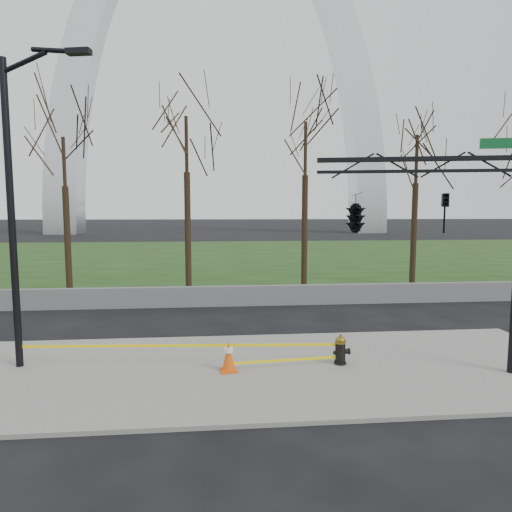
{
  "coord_description": "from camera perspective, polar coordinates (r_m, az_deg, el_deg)",
  "views": [
    {
      "loc": [
        -0.86,
        -10.9,
        4.18
      ],
      "look_at": [
        0.33,
        2.0,
        2.85
      ],
      "focal_mm": 30.12,
      "sensor_mm": 36.0,
      "label": 1
    }
  ],
  "objects": [
    {
      "name": "ground",
      "position": [
        11.71,
        -0.73,
        -15.07
      ],
      "size": [
        500.0,
        500.0,
        0.0
      ],
      "primitive_type": "plane",
      "color": "black",
      "rests_on": "ground"
    },
    {
      "name": "sidewalk",
      "position": [
        11.69,
        -0.73,
        -14.84
      ],
      "size": [
        18.0,
        6.0,
        0.1
      ],
      "primitive_type": "cube",
      "color": "gray",
      "rests_on": "ground"
    },
    {
      "name": "grass_strip",
      "position": [
        41.12,
        -4.02,
        0.03
      ],
      "size": [
        120.0,
        40.0,
        0.06
      ],
      "primitive_type": "cube",
      "color": "#1E3413",
      "rests_on": "ground"
    },
    {
      "name": "guardrail",
      "position": [
        19.29,
        -2.61,
        -5.31
      ],
      "size": [
        60.0,
        0.3,
        0.9
      ],
      "primitive_type": "cube",
      "color": "#59595B",
      "rests_on": "ground"
    },
    {
      "name": "gateway_arch",
      "position": [
        90.46,
        -4.86,
        24.06
      ],
      "size": [
        66.0,
        6.0,
        65.0
      ],
      "primitive_type": null,
      "color": "silver",
      "rests_on": "ground"
    },
    {
      "name": "tree_row",
      "position": [
        24.22,
        13.74,
        7.42
      ],
      "size": [
        59.95,
        4.0,
        9.83
      ],
      "color": "black",
      "rests_on": "ground"
    },
    {
      "name": "fire_hydrant",
      "position": [
        12.05,
        11.19,
        -12.18
      ],
      "size": [
        0.49,
        0.33,
        0.81
      ],
      "rotation": [
        0.0,
        0.0,
        0.01
      ],
      "color": "black",
      "rests_on": "sidewalk"
    },
    {
      "name": "traffic_cone",
      "position": [
        11.33,
        -3.67,
        -13.12
      ],
      "size": [
        0.47,
        0.47,
        0.8
      ],
      "rotation": [
        0.0,
        0.0,
        0.15
      ],
      "color": "#E5500C",
      "rests_on": "sidewalk"
    },
    {
      "name": "street_light",
      "position": [
        12.6,
        -29.03,
        7.47
      ],
      "size": [
        2.37,
        0.66,
        8.21
      ],
      "rotation": [
        0.0,
        0.0,
        -0.2
      ],
      "color": "black",
      "rests_on": "ground"
    },
    {
      "name": "traffic_signal_mast",
      "position": [
        11.48,
        16.89,
        5.44
      ],
      "size": [
        5.01,
        2.54,
        6.0
      ],
      "rotation": [
        0.0,
        0.0,
        -0.21
      ],
      "color": "black",
      "rests_on": "ground"
    },
    {
      "name": "caution_tape",
      "position": [
        11.75,
        -6.39,
        -12.22
      ],
      "size": [
        8.54,
        0.88,
        0.42
      ],
      "color": "yellow",
      "rests_on": "ground"
    }
  ]
}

